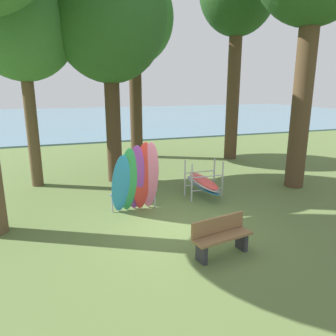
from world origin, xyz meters
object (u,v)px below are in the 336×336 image
Objects in this scene: tree_deep_back at (109,16)px; leaning_board_pile at (136,180)px; tree_far_left_back at (134,20)px; tree_far_right_back at (20,15)px; board_storage_rack at (203,183)px; park_bench at (221,236)px.

tree_deep_back is 6.16m from leaning_board_pile.
leaning_board_pile is at bearing -103.77° from tree_far_left_back.
tree_deep_back is at bearing -6.32° from tree_far_right_back.
tree_far_right_back is 3.84× the size of board_storage_rack.
tree_deep_back is (-1.88, -4.14, -0.69)m from tree_far_left_back.
leaning_board_pile is at bearing 112.20° from park_bench.
tree_deep_back is at bearing 89.86° from leaning_board_pile.
tree_deep_back is at bearing 100.35° from park_bench.
tree_far_right_back is 5.64× the size of park_bench.
tree_deep_back is 8.68m from park_bench.
tree_far_right_back is at bearing 126.49° from leaning_board_pile.
leaning_board_pile is at bearing -164.66° from board_storage_rack.
tree_far_left_back is at bearing 65.51° from tree_deep_back.
leaning_board_pile is at bearing -90.14° from tree_deep_back.
leaning_board_pile is 1.02× the size of board_storage_rack.
board_storage_rack is (2.45, -2.91, -5.55)m from tree_deep_back.
park_bench is at bearing -93.70° from tree_far_left_back.
leaning_board_pile is 1.50× the size of park_bench.
board_storage_rack is at bearing 15.34° from leaning_board_pile.
tree_far_right_back is at bearing 120.84° from park_bench.
tree_far_left_back is at bearing 38.57° from tree_far_right_back.
tree_deep_back is 5.85× the size of park_bench.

